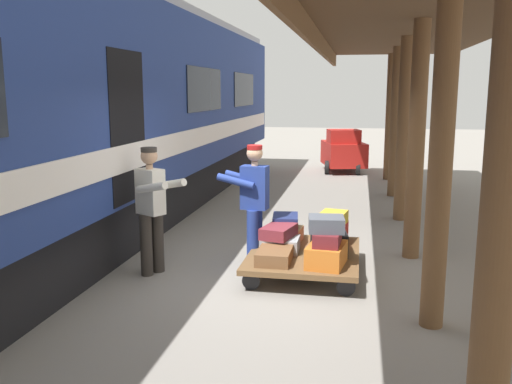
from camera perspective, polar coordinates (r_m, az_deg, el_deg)
ground_plane at (r=7.42m, az=1.98°, el=-8.68°), size 60.00×60.00×0.00m
platform_canopy at (r=7.01m, az=17.34°, el=16.49°), size 3.20×18.05×3.56m
train_car at (r=8.29m, az=-22.71°, el=7.09°), size 3.02×21.54×4.00m
luggage_cart at (r=7.48m, az=4.98°, el=-6.52°), size 1.45×1.83×0.30m
suitcase_red_plastic at (r=7.89m, az=7.73°, el=-4.27°), size 0.48×0.62×0.29m
suitcase_black_hardshell at (r=7.40m, az=7.53°, el=-5.24°), size 0.52×0.52×0.29m
suitcase_gray_aluminum at (r=7.48m, az=2.50°, el=-5.40°), size 0.51×0.46×0.19m
suitcase_tan_vintage at (r=7.96m, az=3.01°, el=-4.41°), size 0.50×0.52×0.19m
suitcase_orange_carryall at (r=6.92m, az=7.29°, el=-6.45°), size 0.51×0.67×0.27m
suitcase_brown_leather at (r=7.00m, az=1.91°, el=-6.61°), size 0.42×0.56×0.16m
suitcase_teal_softside at (r=7.34m, az=7.32°, el=-3.35°), size 0.37×0.43×0.21m
suitcase_navy_fabric at (r=7.90m, az=3.05°, el=-3.07°), size 0.41×0.55×0.19m
suitcase_maroon_trunk at (r=6.88m, az=7.39°, el=-4.71°), size 0.34×0.55×0.16m
suitcase_burgundy_valise at (r=7.45m, az=2.35°, el=-4.09°), size 0.48×0.62×0.16m
suitcase_yellow_case at (r=7.83m, az=7.97°, el=-2.67°), size 0.42×0.51×0.17m
suitcase_slate_roller at (r=6.84m, az=7.27°, el=-3.29°), size 0.47×0.43×0.18m
porter_in_overalls at (r=7.60m, az=-0.28°, el=-0.96°), size 0.70×0.48×1.70m
porter_by_door at (r=7.41m, az=-10.70°, el=-1.46°), size 0.74×0.62×1.70m
baggage_tug at (r=16.85m, az=9.02°, el=4.17°), size 1.48×1.91×1.30m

